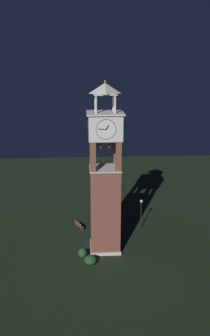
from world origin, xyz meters
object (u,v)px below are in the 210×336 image
(park_bench, at_px, (79,225))
(trash_bin, at_px, (114,224))
(clock_tower, at_px, (105,185))
(lamp_post, at_px, (141,209))

(park_bench, distance_m, trash_bin, 4.37)
(clock_tower, height_order, lamp_post, clock_tower)
(clock_tower, xyz_separation_m, trash_bin, (-1.41, -5.15, -7.13))
(park_bench, relative_size, trash_bin, 2.01)
(clock_tower, distance_m, lamp_post, 8.14)
(park_bench, height_order, trash_bin, park_bench)
(lamp_post, bearing_deg, trash_bin, -10.55)
(clock_tower, xyz_separation_m, park_bench, (2.95, -4.99, -7.05))
(park_bench, bearing_deg, clock_tower, 120.62)
(clock_tower, relative_size, trash_bin, 22.89)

